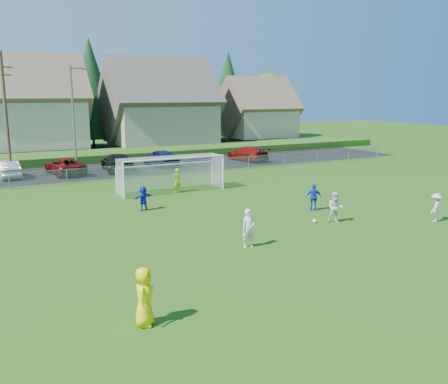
{
  "coord_description": "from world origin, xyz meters",
  "views": [
    {
      "loc": [
        -12.11,
        -14.71,
        6.72
      ],
      "look_at": [
        0.0,
        8.0,
        1.4
      ],
      "focal_mm": 38.0,
      "sensor_mm": 36.0,
      "label": 1
    }
  ],
  "objects_px": {
    "player_white_b": "(335,208)",
    "car_d": "(117,162)",
    "player_white_a": "(249,228)",
    "car_g": "(247,153)",
    "player_white_c": "(436,208)",
    "soccer_ball": "(315,221)",
    "car_b": "(8,169)",
    "player_blue_b": "(143,198)",
    "referee": "(144,297)",
    "soccer_goal": "(170,168)",
    "player_blue_a": "(314,197)",
    "car_c": "(65,166)",
    "goalkeeper": "(177,180)",
    "car_e": "(161,158)"
  },
  "relations": [
    {
      "from": "player_white_a",
      "to": "car_g",
      "type": "bearing_deg",
      "value": 63.64
    },
    {
      "from": "referee",
      "to": "goalkeeper",
      "type": "distance_m",
      "value": 19.54
    },
    {
      "from": "player_white_c",
      "to": "soccer_goal",
      "type": "relative_size",
      "value": 0.21
    },
    {
      "from": "soccer_ball",
      "to": "soccer_goal",
      "type": "height_order",
      "value": "soccer_goal"
    },
    {
      "from": "referee",
      "to": "car_e",
      "type": "bearing_deg",
      "value": 10.01
    },
    {
      "from": "player_white_b",
      "to": "goalkeeper",
      "type": "height_order",
      "value": "goalkeeper"
    },
    {
      "from": "player_white_b",
      "to": "player_blue_a",
      "type": "height_order",
      "value": "player_white_b"
    },
    {
      "from": "soccer_ball",
      "to": "car_d",
      "type": "height_order",
      "value": "car_d"
    },
    {
      "from": "goalkeeper",
      "to": "soccer_goal",
      "type": "relative_size",
      "value": 0.23
    },
    {
      "from": "car_c",
      "to": "car_e",
      "type": "relative_size",
      "value": 1.09
    },
    {
      "from": "player_white_a",
      "to": "car_d",
      "type": "xyz_separation_m",
      "value": [
        0.7,
        23.8,
        -0.09
      ]
    },
    {
      "from": "goalkeeper",
      "to": "car_b",
      "type": "height_order",
      "value": "goalkeeper"
    },
    {
      "from": "player_white_a",
      "to": "player_blue_b",
      "type": "height_order",
      "value": "player_white_a"
    },
    {
      "from": "referee",
      "to": "car_b",
      "type": "relative_size",
      "value": 0.42
    },
    {
      "from": "player_white_a",
      "to": "car_c",
      "type": "xyz_separation_m",
      "value": [
        -3.68,
        24.28,
        -0.16
      ]
    },
    {
      "from": "referee",
      "to": "car_g",
      "type": "bearing_deg",
      "value": -4.18
    },
    {
      "from": "player_blue_b",
      "to": "soccer_goal",
      "type": "height_order",
      "value": "soccer_goal"
    },
    {
      "from": "player_white_a",
      "to": "player_white_c",
      "type": "height_order",
      "value": "player_white_a"
    },
    {
      "from": "player_white_b",
      "to": "car_e",
      "type": "distance_m",
      "value": 23.38
    },
    {
      "from": "player_white_a",
      "to": "car_d",
      "type": "relative_size",
      "value": 0.32
    },
    {
      "from": "player_white_b",
      "to": "car_d",
      "type": "distance_m",
      "value": 23.07
    },
    {
      "from": "referee",
      "to": "car_g",
      "type": "relative_size",
      "value": 0.35
    },
    {
      "from": "player_white_c",
      "to": "car_e",
      "type": "bearing_deg",
      "value": -95.05
    },
    {
      "from": "player_blue_b",
      "to": "goalkeeper",
      "type": "xyz_separation_m",
      "value": [
        3.81,
        4.03,
        0.1
      ]
    },
    {
      "from": "car_d",
      "to": "car_e",
      "type": "height_order",
      "value": "car_e"
    },
    {
      "from": "player_white_a",
      "to": "soccer_goal",
      "type": "distance_m",
      "value": 13.49
    },
    {
      "from": "player_white_a",
      "to": "player_white_b",
      "type": "xyz_separation_m",
      "value": [
        6.19,
        1.39,
        -0.05
      ]
    },
    {
      "from": "car_c",
      "to": "player_white_a",
      "type": "bearing_deg",
      "value": 92.18
    },
    {
      "from": "soccer_ball",
      "to": "car_b",
      "type": "xyz_separation_m",
      "value": [
        -13.33,
        22.9,
        0.6
      ]
    },
    {
      "from": "goalkeeper",
      "to": "car_c",
      "type": "relative_size",
      "value": 0.32
    },
    {
      "from": "car_b",
      "to": "player_blue_a",
      "type": "bearing_deg",
      "value": 121.47
    },
    {
      "from": "referee",
      "to": "goalkeeper",
      "type": "height_order",
      "value": "referee"
    },
    {
      "from": "player_white_c",
      "to": "player_blue_b",
      "type": "relative_size",
      "value": 1.05
    },
    {
      "from": "car_b",
      "to": "car_e",
      "type": "relative_size",
      "value": 0.9
    },
    {
      "from": "player_blue_b",
      "to": "soccer_goal",
      "type": "distance_m",
      "value": 5.84
    },
    {
      "from": "player_blue_b",
      "to": "player_white_c",
      "type": "bearing_deg",
      "value": 124.27
    },
    {
      "from": "player_white_a",
      "to": "car_g",
      "type": "relative_size",
      "value": 0.34
    },
    {
      "from": "player_white_c",
      "to": "player_blue_a",
      "type": "bearing_deg",
      "value": -68.37
    },
    {
      "from": "car_b",
      "to": "player_white_c",
      "type": "bearing_deg",
      "value": 122.21
    },
    {
      "from": "player_white_b",
      "to": "player_blue_a",
      "type": "xyz_separation_m",
      "value": [
        0.73,
        2.7,
        -0.03
      ]
    },
    {
      "from": "player_white_b",
      "to": "player_white_c",
      "type": "relative_size",
      "value": 1.07
    },
    {
      "from": "referee",
      "to": "player_white_a",
      "type": "xyz_separation_m",
      "value": [
        6.48,
        4.83,
        -0.02
      ]
    },
    {
      "from": "soccer_goal",
      "to": "car_d",
      "type": "bearing_deg",
      "value": 94.88
    },
    {
      "from": "goalkeeper",
      "to": "player_white_b",
      "type": "bearing_deg",
      "value": 94.67
    },
    {
      "from": "soccer_ball",
      "to": "car_b",
      "type": "bearing_deg",
      "value": 120.21
    },
    {
      "from": "car_b",
      "to": "car_g",
      "type": "bearing_deg",
      "value": 174.16
    },
    {
      "from": "soccer_ball",
      "to": "car_b",
      "type": "height_order",
      "value": "car_b"
    },
    {
      "from": "player_white_b",
      "to": "referee",
      "type": "bearing_deg",
      "value": -113.49
    },
    {
      "from": "car_b",
      "to": "car_g",
      "type": "xyz_separation_m",
      "value": [
        22.54,
        -0.49,
        0.04
      ]
    },
    {
      "from": "player_white_a",
      "to": "player_white_c",
      "type": "distance_m",
      "value": 11.15
    }
  ]
}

